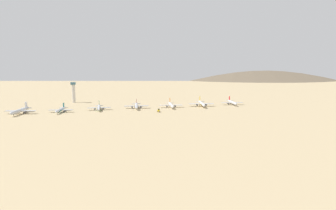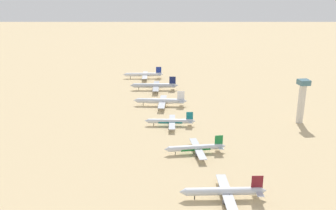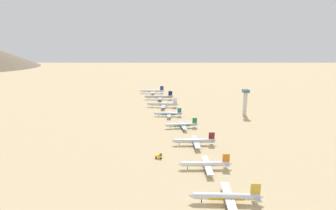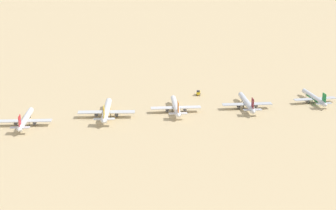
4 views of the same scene
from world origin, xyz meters
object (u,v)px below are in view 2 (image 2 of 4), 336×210
Objects in this scene: parked_jet_1 at (155,86)px; parked_jet_3 at (171,121)px; parked_jet_2 at (161,101)px; control_tower at (302,99)px; parked_jet_0 at (144,75)px; parked_jet_5 at (224,191)px; parked_jet_4 at (196,148)px.

parked_jet_3 is (-0.01, 92.86, -0.96)m from parked_jet_1.
parked_jet_1 reaches higher than parked_jet_3.
control_tower is (-92.08, 52.36, 13.21)m from parked_jet_2.
control_tower reaches higher than parked_jet_0.
control_tower reaches higher than parked_jet_5.
parked_jet_0 is 177.04m from control_tower.
parked_jet_1 is 1.03× the size of parked_jet_2.
parked_jet_3 is 92.71m from control_tower.
parked_jet_4 is (-7.49, 138.44, -0.87)m from parked_jet_1.
parked_jet_2 is 106.75m from control_tower.
parked_jet_1 is 1.27× the size of parked_jet_3.
parked_jet_2 is 1.20× the size of parked_jet_4.
parked_jet_4 is 93.21m from control_tower.
parked_jet_2 reaches higher than parked_jet_4.
parked_jet_2 is 1.08× the size of parked_jet_5.
parked_jet_4 is 48.52m from parked_jet_5.
parked_jet_4 is at bearing 93.10° from parked_jet_1.
parked_jet_5 is (-10.24, 139.05, -0.30)m from parked_jet_2.
control_tower reaches higher than parked_jet_4.
parked_jet_5 is at bearing 92.40° from parked_jet_4.
parked_jet_3 is at bearing -84.22° from parked_jet_5.
control_tower reaches higher than parked_jet_1.
parked_jet_0 is 1.17× the size of parked_jet_4.
parked_jet_3 is at bearing -80.67° from parked_jet_4.
parked_jet_4 is at bearing -87.60° from parked_jet_5.
parked_jet_0 is 95.04m from parked_jet_2.
parked_jet_4 is (-7.49, 45.58, 0.08)m from parked_jet_3.
parked_jet_0 is 1.36× the size of control_tower.
parked_jet_1 is at bearing -86.90° from parked_jet_4.
parked_jet_2 reaches higher than parked_jet_0.
parked_jet_5 is at bearing 94.21° from parked_jet_2.
parked_jet_1 is 1.24× the size of parked_jet_4.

